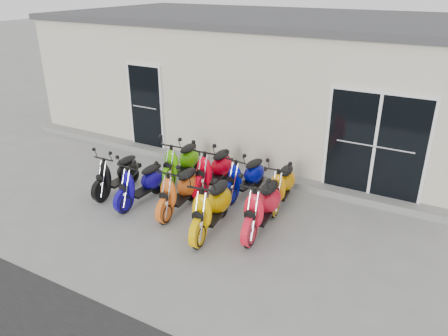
{
  "coord_description": "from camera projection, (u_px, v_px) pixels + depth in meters",
  "views": [
    {
      "loc": [
        3.95,
        -6.45,
        4.31
      ],
      "look_at": [
        0.0,
        0.6,
        0.75
      ],
      "focal_mm": 35.0,
      "sensor_mm": 36.0,
      "label": 1
    }
  ],
  "objects": [
    {
      "name": "roof_cap",
      "position": [
        309.0,
        19.0,
        11.49
      ],
      "size": [
        14.2,
        6.2,
        0.16
      ],
      "primitive_type": "cube",
      "color": "#3F3F42",
      "rests_on": "building"
    },
    {
      "name": "scooter_front_black",
      "position": [
        117.0,
        168.0,
        9.28
      ],
      "size": [
        0.59,
        1.54,
        1.13
      ],
      "primitive_type": null,
      "rotation": [
        0.0,
        0.0,
        0.02
      ],
      "color": "black",
      "rests_on": "ground"
    },
    {
      "name": "building",
      "position": [
        305.0,
        82.0,
        12.17
      ],
      "size": [
        14.0,
        6.0,
        3.2
      ],
      "primitive_type": "cube",
      "color": "beige",
      "rests_on": "ground"
    },
    {
      "name": "scooter_back_green",
      "position": [
        181.0,
        156.0,
        9.78
      ],
      "size": [
        0.73,
        1.7,
        1.22
      ],
      "primitive_type": null,
      "rotation": [
        0.0,
        0.0,
        0.08
      ],
      "color": "#4CB506",
      "rests_on": "ground"
    },
    {
      "name": "scooter_back_red",
      "position": [
        214.0,
        163.0,
        9.36
      ],
      "size": [
        0.69,
        1.73,
        1.26
      ],
      "primitive_type": null,
      "rotation": [
        0.0,
        0.0,
        0.04
      ],
      "color": "red",
      "rests_on": "ground"
    },
    {
      "name": "scooter_front_blue",
      "position": [
        141.0,
        177.0,
        8.84
      ],
      "size": [
        0.63,
        1.57,
        1.14
      ],
      "primitive_type": null,
      "rotation": [
        0.0,
        0.0,
        -0.04
      ],
      "color": "#0F0680",
      "rests_on": "ground"
    },
    {
      "name": "ground",
      "position": [
        209.0,
        213.0,
        8.66
      ],
      "size": [
        80.0,
        80.0,
        0.0
      ],
      "primitive_type": "plane",
      "color": "gray",
      "rests_on": "ground"
    },
    {
      "name": "door_right",
      "position": [
        376.0,
        143.0,
        8.72
      ],
      "size": [
        2.02,
        0.08,
        2.22
      ],
      "primitive_type": "cube",
      "color": "black",
      "rests_on": "front_step"
    },
    {
      "name": "scooter_front_red",
      "position": [
        262.0,
        199.0,
        7.82
      ],
      "size": [
        0.76,
        1.79,
        1.29
      ],
      "primitive_type": null,
      "rotation": [
        0.0,
        0.0,
        0.08
      ],
      "color": "red",
      "rests_on": "ground"
    },
    {
      "name": "front_step",
      "position": [
        254.0,
        173.0,
        10.24
      ],
      "size": [
        14.0,
        0.4,
        0.15
      ],
      "primitive_type": "cube",
      "color": "gray",
      "rests_on": "ground"
    },
    {
      "name": "scooter_front_orange_a",
      "position": [
        179.0,
        184.0,
        8.51
      ],
      "size": [
        0.72,
        1.66,
        1.19
      ],
      "primitive_type": null,
      "rotation": [
        0.0,
        0.0,
        0.09
      ],
      "color": "orange",
      "rests_on": "ground"
    },
    {
      "name": "door_left",
      "position": [
        146.0,
        105.0,
        11.32
      ],
      "size": [
        1.07,
        0.08,
        2.22
      ],
      "primitive_type": "cube",
      "color": "black",
      "rests_on": "front_step"
    },
    {
      "name": "scooter_back_blue",
      "position": [
        245.0,
        171.0,
        9.13
      ],
      "size": [
        0.76,
        1.6,
        1.14
      ],
      "primitive_type": null,
      "rotation": [
        0.0,
        0.0,
        -0.13
      ],
      "color": "#030A96",
      "rests_on": "ground"
    },
    {
      "name": "scooter_back_yellow",
      "position": [
        282.0,
        179.0,
        8.75
      ],
      "size": [
        0.77,
        1.61,
        1.15
      ],
      "primitive_type": null,
      "rotation": [
        0.0,
        0.0,
        0.13
      ],
      "color": "orange",
      "rests_on": "ground"
    },
    {
      "name": "scooter_front_orange_b",
      "position": [
        211.0,
        200.0,
        7.81
      ],
      "size": [
        0.87,
        1.82,
        1.29
      ],
      "primitive_type": null,
      "rotation": [
        0.0,
        0.0,
        0.14
      ],
      "color": "#F1B400",
      "rests_on": "ground"
    }
  ]
}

